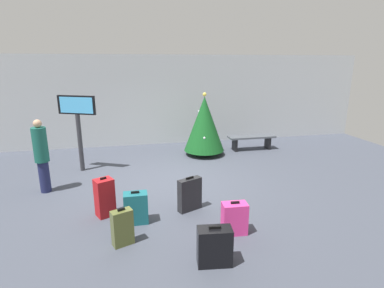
% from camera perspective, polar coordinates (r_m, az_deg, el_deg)
% --- Properties ---
extents(ground_plane, '(16.00, 16.00, 0.00)m').
position_cam_1_polar(ground_plane, '(7.63, -4.61, -7.21)').
color(ground_plane, '#424754').
extents(back_wall, '(16.00, 0.20, 3.15)m').
position_cam_1_polar(back_wall, '(10.97, -7.53, 8.12)').
color(back_wall, '#B7BCC1').
rests_on(back_wall, ground_plane).
extents(holiday_tree, '(1.27, 1.27, 2.00)m').
position_cam_1_polar(holiday_tree, '(9.59, 2.32, 3.83)').
color(holiday_tree, '#4C3319').
rests_on(holiday_tree, ground_plane).
extents(flight_info_kiosk, '(0.99, 0.53, 2.06)m').
position_cam_1_polar(flight_info_kiosk, '(8.59, -20.73, 4.67)').
color(flight_info_kiosk, '#333338').
rests_on(flight_info_kiosk, ground_plane).
extents(waiting_bench, '(1.60, 0.44, 0.48)m').
position_cam_1_polar(waiting_bench, '(10.48, 11.16, 0.88)').
color(waiting_bench, '#4C5159').
rests_on(waiting_bench, ground_plane).
extents(traveller_0, '(0.34, 0.34, 1.69)m').
position_cam_1_polar(traveller_0, '(7.58, -26.48, -1.77)').
color(traveller_0, '#1E234C').
rests_on(traveller_0, ground_plane).
extents(suitcase_0, '(0.52, 0.34, 0.71)m').
position_cam_1_polar(suitcase_0, '(6.14, -0.43, -9.47)').
color(suitcase_0, '#232326').
rests_on(suitcase_0, ground_plane).
extents(suitcase_1, '(0.42, 0.39, 0.79)m').
position_cam_1_polar(suitcase_1, '(6.15, -16.11, -9.65)').
color(suitcase_1, '#B2191E').
rests_on(suitcase_1, ground_plane).
extents(suitcase_2, '(0.44, 0.28, 0.60)m').
position_cam_1_polar(suitcase_2, '(5.44, 7.99, -13.69)').
color(suitcase_2, '#E5388C').
rests_on(suitcase_2, ground_plane).
extents(suitcase_3, '(0.53, 0.33, 0.62)m').
position_cam_1_polar(suitcase_3, '(4.68, 4.26, -18.66)').
color(suitcase_3, black).
rests_on(suitcase_3, ground_plane).
extents(suitcase_4, '(0.38, 0.28, 0.65)m').
position_cam_1_polar(suitcase_4, '(5.21, -12.97, -15.08)').
color(suitcase_4, '#59602D').
rests_on(suitcase_4, ground_plane).
extents(suitcase_5, '(0.44, 0.27, 0.63)m').
position_cam_1_polar(suitcase_5, '(5.80, -10.51, -11.75)').
color(suitcase_5, '#19606B').
rests_on(suitcase_5, ground_plane).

